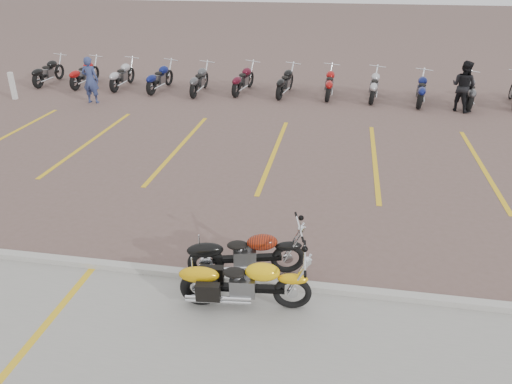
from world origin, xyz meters
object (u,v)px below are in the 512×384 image
at_px(person_b, 463,86).
at_px(bollard, 13,86).
at_px(flame_cruiser, 244,255).
at_px(yellow_cruiser, 242,284).
at_px(person_a, 90,80).

distance_m(person_b, bollard, 16.18).
distance_m(flame_cruiser, bollard, 14.38).
relative_size(yellow_cruiser, person_a, 1.22).
bearing_deg(person_a, bollard, 1.28).
xyz_separation_m(yellow_cruiser, person_b, (5.29, 11.73, 0.45)).
distance_m(person_a, person_b, 13.06).
xyz_separation_m(person_a, person_b, (13.00, 1.25, 0.03)).
xyz_separation_m(flame_cruiser, person_a, (-7.57, 9.67, 0.43)).
xyz_separation_m(yellow_cruiser, bollard, (-10.83, 10.43, 0.09)).
bearing_deg(yellow_cruiser, person_b, 59.97).
bearing_deg(yellow_cruiser, flame_cruiser, 94.21).
height_order(flame_cruiser, person_a, person_a).
height_order(flame_cruiser, bollard, bollard).
bearing_deg(yellow_cruiser, person_a, 120.59).
bearing_deg(flame_cruiser, yellow_cruiser, -95.17).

